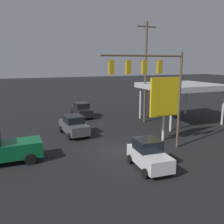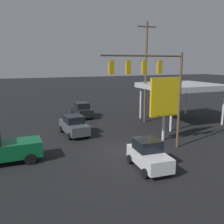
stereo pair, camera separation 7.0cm
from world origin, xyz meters
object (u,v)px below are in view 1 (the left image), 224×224
utility_pole (146,71)px  pickup_parked (1,149)px  traffic_signal_assembly (152,77)px  sedan_waiting (74,125)px  sedan_far (82,110)px  hatchback_crossing (149,155)px  price_sign (165,98)px

utility_pole → pickup_parked: 17.97m
traffic_signal_assembly → sedan_waiting: 9.64m
sedan_far → hatchback_crossing: bearing=-1.1°
utility_pole → sedan_waiting: utility_pole is taller
traffic_signal_assembly → hatchback_crossing: (1.78, 2.80, -4.99)m
hatchback_crossing → sedan_far: bearing=-176.8°
hatchback_crossing → utility_pole: bearing=155.1°
hatchback_crossing → sedan_far: size_ratio=0.88×
sedan_far → price_sign: bearing=18.5°
traffic_signal_assembly → sedan_far: size_ratio=1.77×
utility_pole → sedan_waiting: bearing=13.2°
hatchback_crossing → sedan_waiting: hatchback_crossing is taller
sedan_waiting → sedan_far: 7.97m
utility_pole → sedan_far: utility_pole is taller
price_sign → sedan_far: (4.26, -12.31, -2.94)m
utility_pole → sedan_waiting: size_ratio=2.56×
hatchback_crossing → sedan_waiting: 10.09m
traffic_signal_assembly → utility_pole: size_ratio=0.68×
pickup_parked → hatchback_crossing: bearing=152.6°
utility_pole → sedan_far: (6.33, -5.29, -5.12)m
price_sign → sedan_far: 13.36m
price_sign → hatchback_crossing: 7.17m
price_sign → utility_pole: bearing=-106.4°
sedan_far → pickup_parked: bearing=-37.4°
traffic_signal_assembly → sedan_waiting: bearing=-56.9°
utility_pole → traffic_signal_assembly: bearing=62.6°
sedan_waiting → sedan_far: same height
utility_pole → hatchback_crossing: bearing=61.4°
price_sign → pickup_parked: 13.91m
hatchback_crossing → traffic_signal_assembly: bearing=151.2°
traffic_signal_assembly → price_sign: (-2.63, -2.04, -2.05)m
sedan_waiting → sedan_far: size_ratio=1.02×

